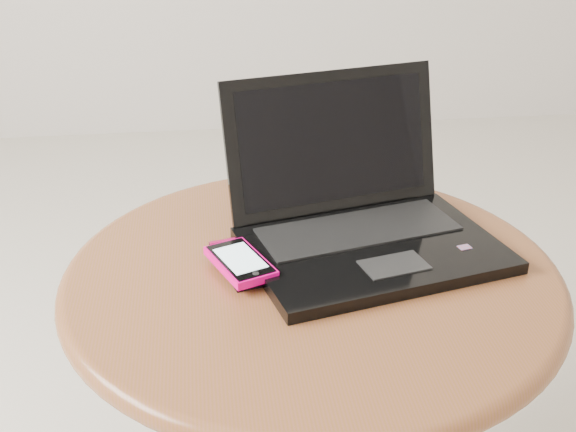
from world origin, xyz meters
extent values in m
cylinder|color=#562F11|center=(-0.11, -0.04, 0.26)|extent=(0.10, 0.10, 0.46)
cylinder|color=brown|center=(-0.11, -0.04, 0.51)|extent=(0.63, 0.63, 0.03)
torus|color=brown|center=(-0.11, -0.04, 0.51)|extent=(0.66, 0.66, 0.03)
cube|color=black|center=(-0.03, -0.02, 0.53)|extent=(0.38, 0.30, 0.02)
cube|color=black|center=(-0.04, 0.02, 0.54)|extent=(0.29, 0.16, 0.00)
cube|color=black|center=(-0.01, -0.08, 0.54)|extent=(0.09, 0.07, 0.00)
cube|color=red|center=(0.09, -0.05, 0.54)|extent=(0.02, 0.02, 0.00)
cube|color=black|center=(-0.06, 0.11, 0.64)|extent=(0.33, 0.13, 0.20)
cube|color=black|center=(-0.06, 0.11, 0.64)|extent=(0.29, 0.11, 0.17)
cube|color=black|center=(-0.20, -0.03, 0.53)|extent=(0.09, 0.13, 0.01)
cube|color=#A1033D|center=(-0.21, 0.03, 0.54)|extent=(0.06, 0.02, 0.00)
cube|color=#FF017F|center=(-0.21, -0.05, 0.54)|extent=(0.09, 0.12, 0.01)
cube|color=black|center=(-0.21, -0.05, 0.55)|extent=(0.09, 0.11, 0.00)
cube|color=silver|center=(-0.21, -0.05, 0.55)|extent=(0.07, 0.09, 0.00)
cylinder|color=black|center=(-0.19, -0.09, 0.55)|extent=(0.01, 0.01, 0.00)
camera|label=1|loc=(-0.25, -0.87, 1.01)|focal=45.70mm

